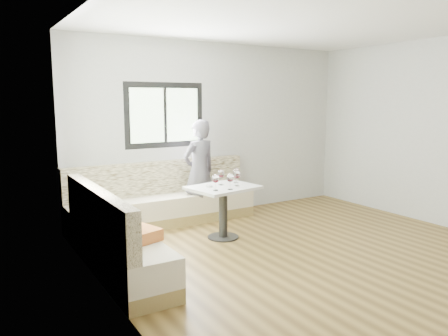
{
  "coord_description": "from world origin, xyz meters",
  "views": [
    {
      "loc": [
        -3.64,
        -3.74,
        1.88
      ],
      "look_at": [
        -0.55,
        1.32,
        0.95
      ],
      "focal_mm": 35.0,
      "sensor_mm": 36.0,
      "label": 1
    }
  ],
  "objects": [
    {
      "name": "olive_ramekin",
      "position": [
        -0.82,
        1.26,
        0.74
      ],
      "size": [
        0.09,
        0.09,
        0.03
      ],
      "color": "white",
      "rests_on": "table"
    },
    {
      "name": "wine_glass_c",
      "position": [
        -0.45,
        1.15,
        0.87
      ],
      "size": [
        0.1,
        0.1,
        0.21
      ],
      "color": "white",
      "rests_on": "table"
    },
    {
      "name": "banquette",
      "position": [
        -1.59,
        1.62,
        0.33
      ],
      "size": [
        2.9,
        2.8,
        0.95
      ],
      "color": "#977E49",
      "rests_on": "ground"
    },
    {
      "name": "room",
      "position": [
        -0.08,
        0.08,
        1.41
      ],
      "size": [
        5.01,
        5.01,
        2.81
      ],
      "color": "brown",
      "rests_on": "ground"
    },
    {
      "name": "wine_glass_b",
      "position": [
        -0.66,
        0.98,
        0.87
      ],
      "size": [
        0.1,
        0.1,
        0.21
      ],
      "color": "white",
      "rests_on": "table"
    },
    {
      "name": "wine_glass_d",
      "position": [
        -0.6,
        1.32,
        0.87
      ],
      "size": [
        0.1,
        0.1,
        0.21
      ],
      "color": "white",
      "rests_on": "table"
    },
    {
      "name": "table",
      "position": [
        -0.62,
        1.22,
        0.54
      ],
      "size": [
        0.98,
        0.82,
        0.72
      ],
      "rotation": [
        0.0,
        0.0,
        0.17
      ],
      "color": "black",
      "rests_on": "ground"
    },
    {
      "name": "wine_glass_e",
      "position": [
        -0.34,
        1.34,
        0.87
      ],
      "size": [
        0.1,
        0.1,
        0.21
      ],
      "color": "white",
      "rests_on": "table"
    },
    {
      "name": "wine_glass_a",
      "position": [
        -0.85,
        1.03,
        0.87
      ],
      "size": [
        0.1,
        0.1,
        0.21
      ],
      "color": "white",
      "rests_on": "table"
    },
    {
      "name": "person",
      "position": [
        -0.51,
        2.12,
        0.79
      ],
      "size": [
        0.64,
        0.48,
        1.59
      ],
      "primitive_type": "imported",
      "rotation": [
        0.0,
        0.0,
        3.32
      ],
      "color": "#504C55",
      "rests_on": "ground"
    }
  ]
}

